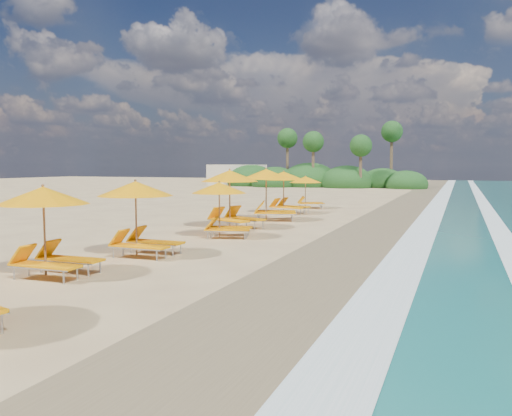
# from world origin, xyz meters

# --- Properties ---
(ground) EXTENTS (160.00, 160.00, 0.00)m
(ground) POSITION_xyz_m (0.00, 0.00, 0.00)
(ground) COLOR tan
(ground) RESTS_ON ground
(wet_sand) EXTENTS (4.00, 160.00, 0.01)m
(wet_sand) POSITION_xyz_m (4.00, 0.00, 0.01)
(wet_sand) COLOR olive
(wet_sand) RESTS_ON ground
(surf_foam) EXTENTS (4.00, 160.00, 0.01)m
(surf_foam) POSITION_xyz_m (6.70, 0.00, 0.03)
(surf_foam) COLOR white
(surf_foam) RESTS_ON ground
(station_2) EXTENTS (2.52, 2.34, 2.30)m
(station_2) POSITION_xyz_m (-2.55, -7.47, 1.29)
(station_2) COLOR olive
(station_2) RESTS_ON ground
(station_3) EXTENTS (2.52, 2.32, 2.34)m
(station_3) POSITION_xyz_m (-2.11, -4.19, 1.31)
(station_3) COLOR olive
(station_3) RESTS_ON ground
(station_4) EXTENTS (2.71, 2.63, 2.17)m
(station_4) POSITION_xyz_m (-1.48, 0.36, 1.22)
(station_4) COLOR olive
(station_4) RESTS_ON ground
(station_5) EXTENTS (3.40, 3.36, 2.62)m
(station_5) POSITION_xyz_m (-2.31, 3.06, 1.47)
(station_5) COLOR olive
(station_5) RESTS_ON ground
(station_6) EXTENTS (3.37, 3.30, 2.64)m
(station_6) POSITION_xyz_m (-1.91, 6.70, 1.48)
(station_6) COLOR olive
(station_6) RESTS_ON ground
(station_7) EXTENTS (2.94, 2.81, 2.46)m
(station_7) POSITION_xyz_m (-2.27, 10.39, 1.38)
(station_7) COLOR olive
(station_7) RESTS_ON ground
(station_8) EXTENTS (2.71, 2.68, 2.10)m
(station_8) POSITION_xyz_m (-2.14, 14.33, 1.18)
(station_8) COLOR olive
(station_8) RESTS_ON ground
(treeline) EXTENTS (25.80, 8.80, 9.74)m
(treeline) POSITION_xyz_m (-9.94, 45.51, 1.00)
(treeline) COLOR #163D14
(treeline) RESTS_ON ground
(beach_building) EXTENTS (7.00, 5.00, 2.80)m
(beach_building) POSITION_xyz_m (-22.00, 48.00, 1.40)
(beach_building) COLOR beige
(beach_building) RESTS_ON ground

